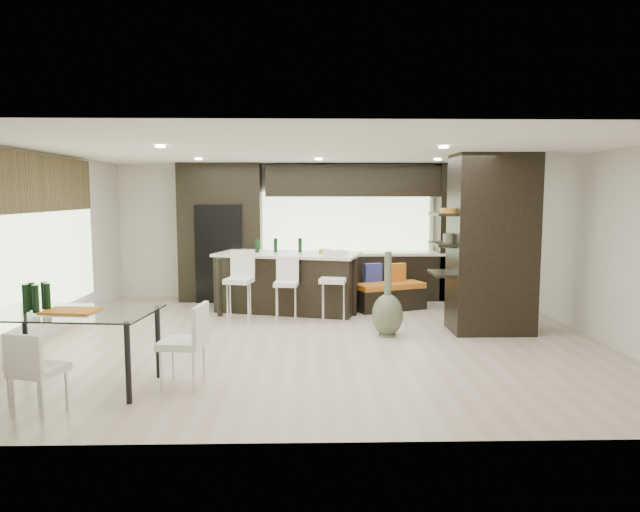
{
  "coord_description": "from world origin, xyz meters",
  "views": [
    {
      "loc": [
        -0.21,
        -8.14,
        2.1
      ],
      "look_at": [
        0.0,
        0.6,
        1.15
      ],
      "focal_mm": 32.0,
      "sensor_mm": 36.0,
      "label": 1
    }
  ],
  "objects_px": {
    "stool_left": "(239,293)",
    "bench": "(390,296)",
    "kitchen_island": "(288,282)",
    "chair_near": "(39,376)",
    "floor_vase": "(388,294)",
    "stool_mid": "(286,295)",
    "stool_right": "(333,293)",
    "dining_table": "(73,350)",
    "chair_end": "(183,349)"
  },
  "relations": [
    {
      "from": "stool_left",
      "to": "bench",
      "type": "relative_size",
      "value": 0.74
    },
    {
      "from": "kitchen_island",
      "to": "chair_near",
      "type": "height_order",
      "value": "kitchen_island"
    },
    {
      "from": "stool_left",
      "to": "floor_vase",
      "type": "xyz_separation_m",
      "value": [
        2.31,
        -1.03,
        0.16
      ]
    },
    {
      "from": "floor_vase",
      "to": "stool_mid",
      "type": "bearing_deg",
      "value": 145.75
    },
    {
      "from": "stool_mid",
      "to": "chair_near",
      "type": "distance_m",
      "value": 4.58
    },
    {
      "from": "kitchen_island",
      "to": "stool_right",
      "type": "xyz_separation_m",
      "value": [
        0.78,
        -0.85,
        -0.06
      ]
    },
    {
      "from": "floor_vase",
      "to": "dining_table",
      "type": "bearing_deg",
      "value": -149.62
    },
    {
      "from": "kitchen_island",
      "to": "stool_left",
      "type": "height_order",
      "value": "kitchen_island"
    },
    {
      "from": "floor_vase",
      "to": "stool_left",
      "type": "bearing_deg",
      "value": 156.05
    },
    {
      "from": "stool_left",
      "to": "dining_table",
      "type": "xyz_separation_m",
      "value": [
        -1.42,
        -3.22,
        -0.05
      ]
    },
    {
      "from": "dining_table",
      "to": "stool_mid",
      "type": "bearing_deg",
      "value": 61.92
    },
    {
      "from": "chair_near",
      "to": "chair_end",
      "type": "bearing_deg",
      "value": 50.16
    },
    {
      "from": "stool_left",
      "to": "chair_near",
      "type": "bearing_deg",
      "value": -95.96
    },
    {
      "from": "kitchen_island",
      "to": "floor_vase",
      "type": "height_order",
      "value": "floor_vase"
    },
    {
      "from": "dining_table",
      "to": "chair_end",
      "type": "bearing_deg",
      "value": 6.13
    },
    {
      "from": "kitchen_island",
      "to": "dining_table",
      "type": "height_order",
      "value": "kitchen_island"
    },
    {
      "from": "stool_right",
      "to": "dining_table",
      "type": "xyz_separation_m",
      "value": [
        -2.98,
        -3.22,
        -0.05
      ]
    },
    {
      "from": "floor_vase",
      "to": "chair_near",
      "type": "distance_m",
      "value": 4.78
    },
    {
      "from": "kitchen_island",
      "to": "chair_end",
      "type": "height_order",
      "value": "kitchen_island"
    },
    {
      "from": "dining_table",
      "to": "chair_end",
      "type": "xyz_separation_m",
      "value": [
        1.19,
        0.0,
        0.0
      ]
    },
    {
      "from": "stool_mid",
      "to": "bench",
      "type": "relative_size",
      "value": 0.67
    },
    {
      "from": "bench",
      "to": "dining_table",
      "type": "relative_size",
      "value": 0.73
    },
    {
      "from": "floor_vase",
      "to": "dining_table",
      "type": "relative_size",
      "value": 0.72
    },
    {
      "from": "bench",
      "to": "chair_near",
      "type": "xyz_separation_m",
      "value": [
        -4.06,
        -4.9,
        0.14
      ]
    },
    {
      "from": "chair_near",
      "to": "stool_left",
      "type": "bearing_deg",
      "value": 87.23
    },
    {
      "from": "stool_right",
      "to": "dining_table",
      "type": "relative_size",
      "value": 0.54
    },
    {
      "from": "bench",
      "to": "floor_vase",
      "type": "distance_m",
      "value": 1.99
    },
    {
      "from": "floor_vase",
      "to": "chair_end",
      "type": "bearing_deg",
      "value": -139.35
    },
    {
      "from": "floor_vase",
      "to": "dining_table",
      "type": "distance_m",
      "value": 4.34
    },
    {
      "from": "chair_near",
      "to": "bench",
      "type": "bearing_deg",
      "value": 67.17
    },
    {
      "from": "stool_mid",
      "to": "chair_end",
      "type": "bearing_deg",
      "value": -101.39
    },
    {
      "from": "bench",
      "to": "floor_vase",
      "type": "relative_size",
      "value": 1.01
    },
    {
      "from": "stool_mid",
      "to": "stool_left",
      "type": "bearing_deg",
      "value": -172.66
    },
    {
      "from": "dining_table",
      "to": "kitchen_island",
      "type": "bearing_deg",
      "value": 67.74
    },
    {
      "from": "kitchen_island",
      "to": "stool_right",
      "type": "height_order",
      "value": "kitchen_island"
    },
    {
      "from": "stool_left",
      "to": "stool_mid",
      "type": "relative_size",
      "value": 1.1
    },
    {
      "from": "bench",
      "to": "stool_left",
      "type": "bearing_deg",
      "value": 177.04
    },
    {
      "from": "bench",
      "to": "floor_vase",
      "type": "bearing_deg",
      "value": -121.22
    },
    {
      "from": "stool_left",
      "to": "stool_right",
      "type": "xyz_separation_m",
      "value": [
        1.56,
        -0.0,
        0.0
      ]
    },
    {
      "from": "dining_table",
      "to": "chair_near",
      "type": "relative_size",
      "value": 2.29
    },
    {
      "from": "kitchen_island",
      "to": "dining_table",
      "type": "relative_size",
      "value": 1.45
    },
    {
      "from": "dining_table",
      "to": "chair_end",
      "type": "distance_m",
      "value": 1.19
    },
    {
      "from": "stool_mid",
      "to": "chair_near",
      "type": "height_order",
      "value": "stool_mid"
    },
    {
      "from": "bench",
      "to": "dining_table",
      "type": "height_order",
      "value": "dining_table"
    },
    {
      "from": "bench",
      "to": "chair_end",
      "type": "relative_size",
      "value": 1.51
    },
    {
      "from": "stool_mid",
      "to": "chair_near",
      "type": "relative_size",
      "value": 1.12
    },
    {
      "from": "bench",
      "to": "chair_near",
      "type": "relative_size",
      "value": 1.67
    },
    {
      "from": "stool_left",
      "to": "chair_end",
      "type": "xyz_separation_m",
      "value": [
        -0.24,
        -3.22,
        -0.05
      ]
    },
    {
      "from": "kitchen_island",
      "to": "stool_left",
      "type": "xyz_separation_m",
      "value": [
        -0.78,
        -0.85,
        -0.06
      ]
    },
    {
      "from": "dining_table",
      "to": "stool_left",
      "type": "bearing_deg",
      "value": 72.28
    }
  ]
}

